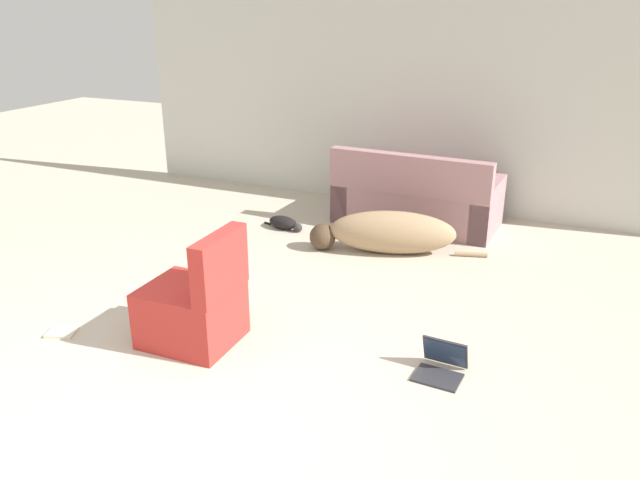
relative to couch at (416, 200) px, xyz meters
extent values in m
plane|color=#BCB29E|center=(-0.40, -4.06, -0.28)|extent=(20.00, 20.00, 0.00)
cube|color=beige|center=(-0.40, 0.67, 1.03)|extent=(6.84, 0.06, 2.61)
cube|color=#A3757A|center=(0.00, 0.04, -0.06)|extent=(1.77, 0.90, 0.43)
cube|color=#A3757A|center=(-0.01, -0.31, 0.36)|extent=(1.74, 0.22, 0.42)
cube|color=#A3757A|center=(0.77, 0.00, 0.01)|extent=(0.24, 0.83, 0.57)
cube|color=#A3757A|center=(-0.77, 0.07, 0.01)|extent=(0.24, 0.83, 0.57)
ellipsoid|color=#A38460|center=(0.02, -0.91, -0.07)|extent=(1.29, 0.70, 0.42)
sphere|color=#493726|center=(-0.64, -1.10, -0.15)|extent=(0.32, 0.32, 0.26)
cylinder|color=#A38460|center=(0.76, -0.70, -0.26)|extent=(0.31, 0.13, 0.04)
ellipsoid|color=black|center=(-1.28, -0.72, -0.21)|extent=(0.38, 0.26, 0.13)
sphere|color=#2D2B2B|center=(-1.08, -0.76, -0.23)|extent=(0.11, 0.11, 0.10)
cylinder|color=black|center=(-1.49, -0.67, -0.27)|extent=(0.09, 0.04, 0.02)
cube|color=#2D2D33|center=(0.97, -2.89, -0.27)|extent=(0.32, 0.24, 0.02)
cube|color=#2D2D33|center=(0.98, -2.74, -0.16)|extent=(0.31, 0.11, 0.22)
cube|color=#23334C|center=(0.98, -2.75, -0.16)|extent=(0.28, 0.10, 0.19)
cube|color=beige|center=(-1.74, -3.44, -0.27)|extent=(0.25, 0.23, 0.02)
cube|color=#B72D28|center=(-0.79, -3.12, -0.07)|extent=(0.65, 0.57, 0.43)
cube|color=#B72D28|center=(-0.52, -3.11, 0.37)|extent=(0.13, 0.57, 0.44)
camera|label=1|loc=(1.68, -6.40, 2.06)|focal=35.00mm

